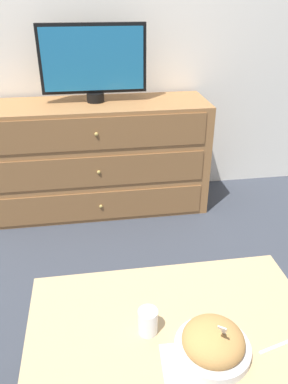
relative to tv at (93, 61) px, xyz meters
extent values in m
plane|color=#383D47|center=(-0.12, 0.22, -1.02)|extent=(12.00, 12.00, 0.00)
cube|color=white|center=(-0.12, 0.25, 0.28)|extent=(12.00, 0.05, 2.60)
cube|color=#9E6B3D|center=(-0.01, -0.03, -0.64)|extent=(1.49, 0.45, 0.76)
cube|color=brown|center=(-0.01, -0.26, -0.89)|extent=(1.37, 0.01, 0.20)
sphere|color=tan|center=(-0.01, -0.27, -0.89)|extent=(0.02, 0.02, 0.02)
cube|color=brown|center=(-0.01, -0.26, -0.64)|extent=(1.37, 0.01, 0.20)
sphere|color=tan|center=(-0.01, -0.27, -0.64)|extent=(0.02, 0.02, 0.02)
cube|color=brown|center=(-0.01, -0.26, -0.38)|extent=(1.37, 0.01, 0.20)
sphere|color=tan|center=(-0.01, -0.27, -0.38)|extent=(0.02, 0.02, 0.02)
cylinder|color=black|center=(0.00, 0.00, -0.22)|extent=(0.11, 0.11, 0.06)
cube|color=black|center=(0.00, 0.00, 0.01)|extent=(0.66, 0.04, 0.41)
cube|color=#1E6B9E|center=(0.00, -0.02, 0.01)|extent=(0.62, 0.01, 0.37)
cube|color=tan|center=(0.18, -1.57, -0.62)|extent=(0.98, 0.60, 0.02)
cylinder|color=tan|center=(-0.27, -1.31, -0.82)|extent=(0.04, 0.04, 0.39)
cylinder|color=tan|center=(0.64, -1.31, -0.82)|extent=(0.04, 0.04, 0.39)
cylinder|color=silver|center=(0.28, -1.70, -0.59)|extent=(0.24, 0.24, 0.03)
ellipsoid|color=tan|center=(0.28, -1.70, -0.55)|extent=(0.19, 0.19, 0.11)
cube|color=white|center=(0.30, -1.72, -0.51)|extent=(0.06, 0.08, 0.14)
cube|color=white|center=(0.28, -1.75, -0.44)|extent=(0.03, 0.03, 0.03)
cylinder|color=white|center=(0.09, -1.59, -0.58)|extent=(0.06, 0.06, 0.06)
cylinder|color=white|center=(0.09, -1.59, -0.56)|extent=(0.07, 0.07, 0.09)
cube|color=white|center=(0.19, -1.73, -0.61)|extent=(0.16, 0.16, 0.00)
cube|color=white|center=(0.50, -1.71, -0.60)|extent=(0.16, 0.05, 0.01)
camera|label=1|loc=(-0.05, -2.45, 0.39)|focal=35.00mm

